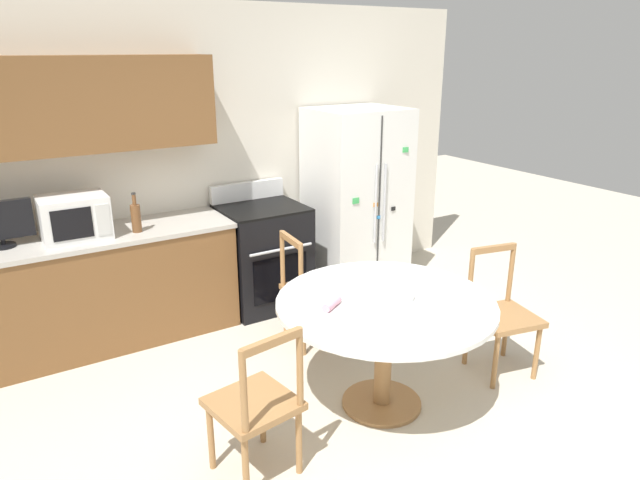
# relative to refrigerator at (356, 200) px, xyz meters

# --- Properties ---
(ground_plane) EXTENTS (14.00, 14.00, 0.00)m
(ground_plane) POSITION_rel_refrigerator_xyz_m (-1.23, -2.22, -0.86)
(ground_plane) COLOR beige
(back_wall) EXTENTS (5.20, 0.44, 2.60)m
(back_wall) POSITION_rel_refrigerator_xyz_m (-1.54, 0.37, 0.59)
(back_wall) COLOR silver
(back_wall) RESTS_ON ground_plane
(kitchen_counter) EXTENTS (2.10, 0.64, 0.90)m
(kitchen_counter) POSITION_rel_refrigerator_xyz_m (-2.39, 0.07, -0.40)
(kitchen_counter) COLOR brown
(kitchen_counter) RESTS_ON ground_plane
(refrigerator) EXTENTS (0.84, 0.74, 1.71)m
(refrigerator) POSITION_rel_refrigerator_xyz_m (0.00, 0.00, 0.00)
(refrigerator) COLOR white
(refrigerator) RESTS_ON ground_plane
(oven_range) EXTENTS (0.70, 0.68, 1.08)m
(oven_range) POSITION_rel_refrigerator_xyz_m (-0.98, 0.04, -0.39)
(oven_range) COLOR black
(oven_range) RESTS_ON ground_plane
(microwave) EXTENTS (0.47, 0.37, 0.32)m
(microwave) POSITION_rel_refrigerator_xyz_m (-2.49, 0.05, 0.20)
(microwave) COLOR white
(microwave) RESTS_ON kitchen_counter
(counter_bottle) EXTENTS (0.07, 0.07, 0.30)m
(counter_bottle) POSITION_rel_refrigerator_xyz_m (-2.07, -0.05, 0.16)
(counter_bottle) COLOR brown
(counter_bottle) RESTS_ON kitchen_counter
(dining_table) EXTENTS (1.36, 1.36, 0.75)m
(dining_table) POSITION_rel_refrigerator_xyz_m (-1.03, -1.78, -0.23)
(dining_table) COLOR white
(dining_table) RESTS_ON ground_plane
(dining_chair_right) EXTENTS (0.50, 0.50, 0.90)m
(dining_chair_right) POSITION_rel_refrigerator_xyz_m (-0.05, -1.87, -0.42)
(dining_chair_right) COLOR #9E7042
(dining_chair_right) RESTS_ON ground_plane
(dining_chair_left) EXTENTS (0.48, 0.48, 0.90)m
(dining_chair_left) POSITION_rel_refrigerator_xyz_m (-2.00, -1.93, -0.42)
(dining_chair_left) COLOR #9E7042
(dining_chair_left) RESTS_ON ground_plane
(dining_chair_far) EXTENTS (0.46, 0.46, 0.90)m
(dining_chair_far) POSITION_rel_refrigerator_xyz_m (-0.98, -0.79, -0.42)
(dining_chair_far) COLOR #9E7042
(dining_chair_far) RESTS_ON ground_plane
(candle_glass) EXTENTS (0.09, 0.09, 0.08)m
(candle_glass) POSITION_rel_refrigerator_xyz_m (-0.92, -1.84, -0.07)
(candle_glass) COLOR silver
(candle_glass) RESTS_ON dining_table
(folded_napkin) EXTENTS (0.17, 0.13, 0.05)m
(folded_napkin) POSITION_rel_refrigerator_xyz_m (-1.37, -1.68, -0.08)
(folded_napkin) COLOR pink
(folded_napkin) RESTS_ON dining_table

